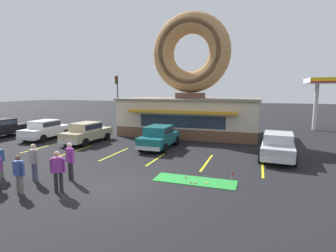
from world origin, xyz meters
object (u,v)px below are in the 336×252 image
(car_teal, at_px, (159,136))
(car_white, at_px, (46,129))
(golf_ball, at_px, (187,178))
(pedestrian_clipboard_woman, at_px, (70,159))
(pedestrian_leather_jacket_man, at_px, (19,173))
(car_champagne, at_px, (87,132))
(pedestrian_beanie_man, at_px, (34,161))
(car_silver, at_px, (278,145))
(putting_flag_pin, at_px, (232,176))
(car_black, at_px, (2,127))
(pedestrian_blue_sweater_man, at_px, (58,170))
(traffic_light_pole, at_px, (117,93))
(trash_bin, at_px, (265,139))

(car_teal, relative_size, car_white, 0.99)
(golf_ball, relative_size, pedestrian_clipboard_woman, 0.02)
(golf_ball, xyz_separation_m, pedestrian_leather_jacket_man, (-5.87, -3.83, 0.81))
(car_champagne, height_order, pedestrian_leather_jacket_man, car_champagne)
(pedestrian_beanie_man, bearing_deg, car_teal, 70.93)
(car_champagne, bearing_deg, car_silver, -1.61)
(putting_flag_pin, bearing_deg, car_black, 164.92)
(car_black, bearing_deg, pedestrian_blue_sweater_man, -31.82)
(pedestrian_leather_jacket_man, bearing_deg, car_teal, 76.75)
(pedestrian_clipboard_woman, xyz_separation_m, traffic_light_pole, (-7.83, 17.85, 2.73))
(golf_ball, bearing_deg, car_silver, 51.80)
(car_teal, relative_size, trash_bin, 4.69)
(car_white, xyz_separation_m, trash_bin, (17.37, 3.25, -0.37))
(car_teal, height_order, car_silver, same)
(car_white, bearing_deg, trash_bin, 10.59)
(car_teal, distance_m, pedestrian_leather_jacket_man, 9.85)
(car_champagne, distance_m, trash_bin, 13.58)
(car_silver, bearing_deg, car_black, 179.96)
(pedestrian_clipboard_woman, bearing_deg, traffic_light_pole, 113.69)
(putting_flag_pin, xyz_separation_m, pedestrian_leather_jacket_man, (-7.89, -3.67, 0.43))
(car_white, bearing_deg, pedestrian_leather_jacket_man, -50.30)
(golf_ball, xyz_separation_m, car_teal, (-3.61, 5.76, 0.82))
(putting_flag_pin, distance_m, car_white, 17.00)
(golf_ball, relative_size, car_teal, 0.01)
(golf_ball, xyz_separation_m, car_champagne, (-9.65, 5.67, 0.82))
(putting_flag_pin, bearing_deg, car_silver, 68.62)
(pedestrian_blue_sweater_man, bearing_deg, golf_ball, 35.62)
(pedestrian_blue_sweater_man, xyz_separation_m, pedestrian_beanie_man, (-1.97, 0.72, 0.01))
(putting_flag_pin, xyz_separation_m, pedestrian_blue_sweater_man, (-6.52, -3.06, 0.51))
(pedestrian_clipboard_woman, bearing_deg, pedestrian_leather_jacket_man, -114.12)
(car_white, height_order, pedestrian_leather_jacket_man, car_white)
(traffic_light_pole, bearing_deg, car_black, -116.78)
(car_teal, xyz_separation_m, pedestrian_beanie_man, (-2.86, -8.26, 0.09))
(pedestrian_beanie_man, height_order, trash_bin, pedestrian_beanie_man)
(pedestrian_leather_jacket_man, distance_m, trash_bin, 15.94)
(car_silver, distance_m, pedestrian_leather_jacket_man, 13.54)
(putting_flag_pin, bearing_deg, pedestrian_beanie_man, -164.58)
(car_champagne, height_order, traffic_light_pole, traffic_light_pole)
(car_teal, bearing_deg, putting_flag_pin, -46.41)
(car_teal, distance_m, car_champagne, 6.04)
(car_champagne, height_order, car_white, same)
(golf_ball, xyz_separation_m, pedestrian_clipboard_woman, (-5.00, -1.88, 0.93))
(car_champagne, height_order, pedestrian_clipboard_woman, pedestrian_clipboard_woman)
(golf_ball, xyz_separation_m, trash_bin, (3.49, 9.07, 0.45))
(car_black, distance_m, pedestrian_beanie_man, 14.11)
(traffic_light_pole, bearing_deg, pedestrian_leather_jacket_man, -70.62)
(car_black, distance_m, pedestrian_clipboard_woman, 15.04)
(pedestrian_blue_sweater_man, xyz_separation_m, pedestrian_leather_jacket_man, (-1.37, -0.61, -0.09))
(pedestrian_beanie_man, bearing_deg, car_black, 146.44)
(car_black, distance_m, traffic_light_pole, 12.29)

